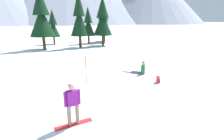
{
  "coord_description": "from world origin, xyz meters",
  "views": [
    {
      "loc": [
        -3.95,
        -6.56,
        3.88
      ],
      "look_at": [
        0.37,
        2.68,
        1.0
      ],
      "focal_mm": 28.17,
      "sensor_mm": 36.0,
      "label": 1
    }
  ],
  "objects_px": {
    "pine_tree_short": "(104,24)",
    "pine_tree_leaning": "(103,19)",
    "trail_marker_pole": "(86,70)",
    "pine_tree_twin": "(41,17)",
    "backpack_red": "(158,79)",
    "pine_tree_young": "(79,18)",
    "snowboarder_midground": "(141,69)",
    "pine_tree_slender": "(53,25)",
    "snowboarder_foreground": "(73,103)",
    "pine_tree_broad": "(88,24)",
    "pine_tree_tall": "(103,21)"
  },
  "relations": [
    {
      "from": "pine_tree_short",
      "to": "pine_tree_leaning",
      "type": "height_order",
      "value": "pine_tree_leaning"
    },
    {
      "from": "trail_marker_pole",
      "to": "pine_tree_leaning",
      "type": "bearing_deg",
      "value": 64.25
    },
    {
      "from": "trail_marker_pole",
      "to": "pine_tree_twin",
      "type": "bearing_deg",
      "value": 94.44
    },
    {
      "from": "backpack_red",
      "to": "pine_tree_young",
      "type": "bearing_deg",
      "value": 91.5
    },
    {
      "from": "snowboarder_midground",
      "to": "pine_tree_twin",
      "type": "distance_m",
      "value": 16.98
    },
    {
      "from": "pine_tree_young",
      "to": "trail_marker_pole",
      "type": "bearing_deg",
      "value": -103.89
    },
    {
      "from": "pine_tree_short",
      "to": "snowboarder_midground",
      "type": "bearing_deg",
      "value": -105.69
    },
    {
      "from": "backpack_red",
      "to": "trail_marker_pole",
      "type": "relative_size",
      "value": 0.27
    },
    {
      "from": "backpack_red",
      "to": "trail_marker_pole",
      "type": "distance_m",
      "value": 4.68
    },
    {
      "from": "pine_tree_leaning",
      "to": "pine_tree_slender",
      "type": "bearing_deg",
      "value": 142.66
    },
    {
      "from": "backpack_red",
      "to": "pine_tree_young",
      "type": "relative_size",
      "value": 0.06
    },
    {
      "from": "trail_marker_pole",
      "to": "pine_tree_slender",
      "type": "bearing_deg",
      "value": 87.83
    },
    {
      "from": "pine_tree_slender",
      "to": "snowboarder_midground",
      "type": "bearing_deg",
      "value": -80.43
    },
    {
      "from": "snowboarder_foreground",
      "to": "pine_tree_young",
      "type": "bearing_deg",
      "value": 74.03
    },
    {
      "from": "backpack_red",
      "to": "pine_tree_leaning",
      "type": "relative_size",
      "value": 0.06
    },
    {
      "from": "pine_tree_leaning",
      "to": "backpack_red",
      "type": "bearing_deg",
      "value": -100.87
    },
    {
      "from": "snowboarder_midground",
      "to": "pine_tree_broad",
      "type": "distance_m",
      "value": 19.45
    },
    {
      "from": "snowboarder_foreground",
      "to": "pine_tree_slender",
      "type": "distance_m",
      "value": 25.57
    },
    {
      "from": "pine_tree_tall",
      "to": "pine_tree_slender",
      "type": "bearing_deg",
      "value": 171.05
    },
    {
      "from": "pine_tree_broad",
      "to": "snowboarder_midground",
      "type": "bearing_deg",
      "value": -96.17
    },
    {
      "from": "snowboarder_midground",
      "to": "pine_tree_young",
      "type": "xyz_separation_m",
      "value": [
        -0.54,
        15.02,
        3.92
      ]
    },
    {
      "from": "backpack_red",
      "to": "pine_tree_twin",
      "type": "bearing_deg",
      "value": 107.09
    },
    {
      "from": "trail_marker_pole",
      "to": "pine_tree_young",
      "type": "relative_size",
      "value": 0.23
    },
    {
      "from": "pine_tree_short",
      "to": "pine_tree_leaning",
      "type": "xyz_separation_m",
      "value": [
        -2.71,
        -5.84,
        0.83
      ]
    },
    {
      "from": "pine_tree_slender",
      "to": "pine_tree_leaning",
      "type": "bearing_deg",
      "value": -37.34
    },
    {
      "from": "snowboarder_foreground",
      "to": "pine_tree_leaning",
      "type": "distance_m",
      "value": 22.47
    },
    {
      "from": "pine_tree_young",
      "to": "pine_tree_tall",
      "type": "relative_size",
      "value": 1.14
    },
    {
      "from": "backpack_red",
      "to": "snowboarder_midground",
      "type": "bearing_deg",
      "value": 87.39
    },
    {
      "from": "pine_tree_young",
      "to": "pine_tree_leaning",
      "type": "distance_m",
      "value": 3.9
    },
    {
      "from": "backpack_red",
      "to": "pine_tree_short",
      "type": "distance_m",
      "value": 24.52
    },
    {
      "from": "pine_tree_young",
      "to": "pine_tree_twin",
      "type": "height_order",
      "value": "pine_tree_twin"
    },
    {
      "from": "pine_tree_twin",
      "to": "pine_tree_slender",
      "type": "bearing_deg",
      "value": 69.05
    },
    {
      "from": "trail_marker_pole",
      "to": "pine_tree_slender",
      "type": "xyz_separation_m",
      "value": [
        0.79,
        20.98,
        2.2
      ]
    },
    {
      "from": "snowboarder_midground",
      "to": "pine_tree_slender",
      "type": "xyz_separation_m",
      "value": [
        -3.51,
        20.8,
        2.73
      ]
    },
    {
      "from": "pine_tree_slender",
      "to": "snowboarder_foreground",
      "type": "bearing_deg",
      "value": -95.93
    },
    {
      "from": "pine_tree_young",
      "to": "pine_tree_leaning",
      "type": "xyz_separation_m",
      "value": [
        3.85,
        0.58,
        -0.18
      ]
    },
    {
      "from": "snowboarder_foreground",
      "to": "trail_marker_pole",
      "type": "height_order",
      "value": "trail_marker_pole"
    },
    {
      "from": "pine_tree_twin",
      "to": "pine_tree_short",
      "type": "distance_m",
      "value": 13.01
    },
    {
      "from": "pine_tree_short",
      "to": "pine_tree_twin",
      "type": "bearing_deg",
      "value": -152.93
    },
    {
      "from": "backpack_red",
      "to": "pine_tree_slender",
      "type": "height_order",
      "value": "pine_tree_slender"
    },
    {
      "from": "pine_tree_broad",
      "to": "pine_tree_leaning",
      "type": "bearing_deg",
      "value": -70.52
    },
    {
      "from": "pine_tree_broad",
      "to": "pine_tree_young",
      "type": "xyz_separation_m",
      "value": [
        -2.61,
        -4.08,
        0.92
      ]
    },
    {
      "from": "pine_tree_twin",
      "to": "snowboarder_foreground",
      "type": "bearing_deg",
      "value": -91.76
    },
    {
      "from": "snowboarder_midground",
      "to": "pine_tree_broad",
      "type": "xyz_separation_m",
      "value": [
        2.07,
        19.11,
        3.0
      ]
    },
    {
      "from": "snowboarder_foreground",
      "to": "backpack_red",
      "type": "height_order",
      "value": "snowboarder_foreground"
    },
    {
      "from": "snowboarder_midground",
      "to": "pine_tree_twin",
      "type": "bearing_deg",
      "value": 109.57
    },
    {
      "from": "pine_tree_leaning",
      "to": "trail_marker_pole",
      "type": "bearing_deg",
      "value": -115.75
    },
    {
      "from": "pine_tree_young",
      "to": "pine_tree_slender",
      "type": "distance_m",
      "value": 6.6
    },
    {
      "from": "pine_tree_young",
      "to": "pine_tree_slender",
      "type": "xyz_separation_m",
      "value": [
        -2.96,
        5.78,
        -1.19
      ]
    },
    {
      "from": "pine_tree_broad",
      "to": "pine_tree_leaning",
      "type": "height_order",
      "value": "pine_tree_leaning"
    }
  ]
}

